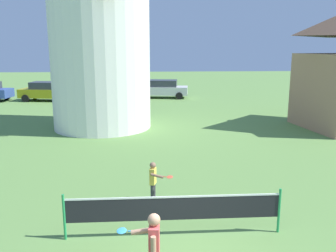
# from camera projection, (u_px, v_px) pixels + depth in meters

# --- Properties ---
(tennis_net) EXTENTS (5.07, 0.06, 1.10)m
(tennis_net) POSITION_uv_depth(u_px,v_px,m) (174.00, 208.00, 8.35)
(tennis_net) COLOR #238E4C
(tennis_net) RESTS_ON ground_plane
(player_near) EXTENTS (0.80, 0.63, 1.50)m
(player_near) POSITION_uv_depth(u_px,v_px,m) (153.00, 248.00, 6.41)
(player_near) COLOR #9E937F
(player_near) RESTS_ON ground_plane
(player_far) EXTENTS (0.68, 0.63, 1.18)m
(player_far) POSITION_uv_depth(u_px,v_px,m) (154.00, 179.00, 10.23)
(player_far) COLOR #333338
(player_far) RESTS_ON ground_plane
(parked_car_mustard) EXTENTS (4.54, 2.42, 1.56)m
(parked_car_mustard) POSITION_uv_depth(u_px,v_px,m) (47.00, 91.00, 29.67)
(parked_car_mustard) COLOR #999919
(parked_car_mustard) RESTS_ON ground_plane
(parked_car_cream) EXTENTS (4.20, 2.19, 1.56)m
(parked_car_cream) POSITION_uv_depth(u_px,v_px,m) (108.00, 90.00, 30.58)
(parked_car_cream) COLOR silver
(parked_car_cream) RESTS_ON ground_plane
(parked_car_silver) EXTENTS (4.42, 2.35, 1.56)m
(parked_car_silver) POSITION_uv_depth(u_px,v_px,m) (163.00, 89.00, 31.40)
(parked_car_silver) COLOR silver
(parked_car_silver) RESTS_ON ground_plane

